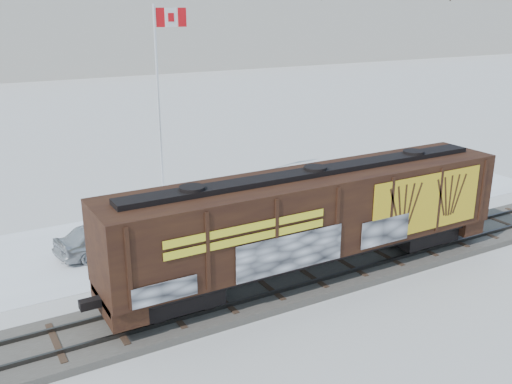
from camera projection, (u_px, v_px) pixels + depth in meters
ground at (308, 281)px, 23.41m from camera, size 500.00×500.00×0.00m
rail_track at (308, 278)px, 23.37m from camera, size 50.00×3.40×0.43m
parking_strip at (226, 223)px, 29.60m from camera, size 40.00×8.00×0.03m
hopper_railcar at (314, 215)px, 22.61m from camera, size 17.23×3.06×4.31m
flagpole at (162, 133)px, 32.09m from camera, size 2.30×0.90×10.90m
car_silver at (104, 237)px, 25.89m from camera, size 4.68×2.55×1.51m
car_white at (158, 217)px, 28.20m from camera, size 5.00×2.17×1.60m
car_dark at (399, 191)px, 32.79m from camera, size 4.66×2.95×1.26m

